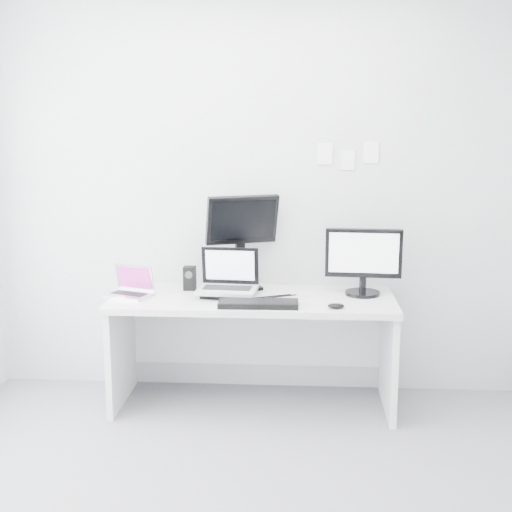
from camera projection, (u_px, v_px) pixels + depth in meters
The scene contains 13 objects.
ground at pixel (235, 508), 3.36m from camera, with size 3.60×3.60×0.00m, color slate.
back_wall at pixel (257, 194), 4.66m from camera, with size 3.60×3.60×0.00m, color silver.
desk at pixel (253, 352), 4.51m from camera, with size 1.80×0.70×0.73m, color silver.
macbook at pixel (127, 281), 4.42m from camera, with size 0.28×0.21×0.21m, color silver.
speaker at pixel (190, 278), 4.61m from camera, with size 0.08×0.08×0.16m, color black.
dell_laptop at pixel (227, 273), 4.42m from camera, with size 0.37×0.29×0.31m, color #ABAEB1.
rear_monitor at pixel (241, 241), 4.58m from camera, with size 0.48×0.17×0.65m, color black.
samsung_monitor at pixel (363, 261), 4.45m from camera, with size 0.49×0.22×0.45m, color black.
keyboard at pixel (258, 304), 4.21m from camera, with size 0.48×0.17×0.03m, color black.
mouse at pixel (336, 306), 4.16m from camera, with size 0.10×0.06×0.03m, color black.
wall_note_0 at pixel (325, 154), 4.58m from camera, with size 0.10×0.00×0.14m, color white.
wall_note_1 at pixel (348, 160), 4.58m from camera, with size 0.09×0.00×0.13m, color white.
wall_note_2 at pixel (371, 152), 4.56m from camera, with size 0.10×0.00×0.14m, color white.
Camera 1 is at (0.30, -3.05, 1.84)m, focal length 48.92 mm.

